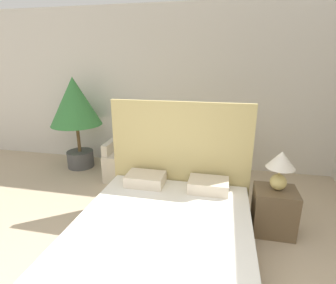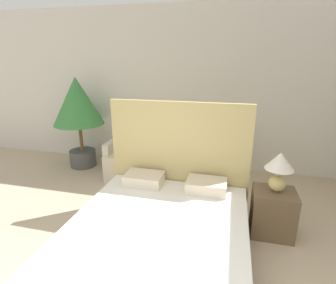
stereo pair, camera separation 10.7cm
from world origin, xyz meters
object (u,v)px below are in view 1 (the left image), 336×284
Objects in this scene: table_lamp at (280,165)px; side_table at (159,168)px; armchair_near_window_left at (128,160)px; potted_palm at (75,107)px; bed at (164,234)px; nightstand at (274,211)px; armchair_near_window_right at (191,166)px.

table_lamp reaches higher than side_table.
potted_palm is at bearing 165.94° from armchair_near_window_left.
side_table is (1.61, -0.22, -0.95)m from potted_palm.
armchair_near_window_left is 0.57× the size of potted_palm.
bed is 5.03× the size of side_table.
armchair_near_window_left is at bearing -12.18° from potted_palm.
armchair_near_window_left is 2.35× the size of side_table.
nightstand is 0.57m from table_lamp.
armchair_near_window_right is at bearing -1.89° from armchair_near_window_left.
bed reaches higher than armchair_near_window_left.
table_lamp is 2.11m from side_table.
potted_palm is at bearing 172.17° from side_table.
nightstand is (1.17, 0.71, -0.01)m from bed.
table_lamp reaches higher than armchair_near_window_left.
armchair_near_window_right reaches higher than nightstand.
bed is at bearing -74.58° from side_table.
potted_palm reaches higher than side_table.
potted_palm is 1.89m from side_table.
table_lamp is (2.23, -1.09, 0.55)m from armchair_near_window_left.
potted_palm is at bearing 135.96° from bed.
armchair_near_window_left is 2.54m from table_lamp.
bed is at bearing -148.67° from nightstand.
side_table is at bearing 146.76° from table_lamp.
armchair_near_window_right is 2.35× the size of side_table.
potted_palm is 3.65m from nightstand.
armchair_near_window_right is at bearing 88.59° from bed.
bed is at bearing -95.87° from armchair_near_window_right.
potted_palm reaches higher than armchair_near_window_right.
potted_palm reaches higher than nightstand.
armchair_near_window_left reaches higher than side_table.
potted_palm is (-2.16, 0.23, 0.86)m from armchair_near_window_right.
nightstand is (2.22, -1.11, -0.02)m from armchair_near_window_left.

